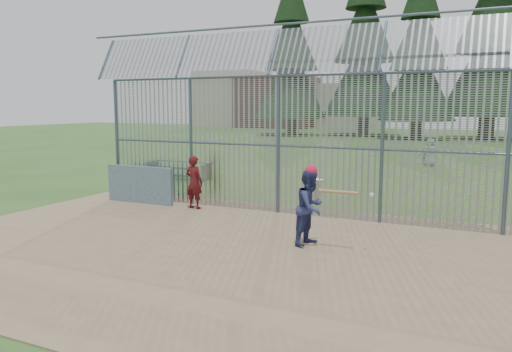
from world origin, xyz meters
The scene contains 13 objects.
ground centered at (0.00, 0.00, 0.00)m, with size 120.00×120.00×0.00m, color #2D511E.
dirt_infield centered at (0.00, -0.50, 0.01)m, with size 14.00×10.00×0.02m, color #756047.
dugout_wall centered at (-4.60, 2.90, 0.62)m, with size 2.50×0.12×1.20m, color #38566B.
batter centered at (2.01, 0.65, 0.88)m, with size 0.83×0.65×1.72m, color navy.
onlooker centered at (-2.53, 2.91, 0.84)m, with size 0.60×0.39×1.63m, color maroon.
bg_kid_standing centered at (2.75, 17.35, 0.73)m, with size 0.72×0.47×1.46m, color gray.
bg_kid_seated centered at (2.35, 17.90, 0.43)m, with size 0.50×0.21×0.85m, color slate.
batting_gear centered at (2.16, 0.62, 1.64)m, with size 1.57×0.33×0.61m.
trash_can centered at (0.38, 5.62, 0.38)m, with size 0.56×0.56×0.82m.
bleacher centered at (-6.68, 8.16, 0.41)m, with size 3.00×0.95×0.72m.
backstop_fence centered at (1.81, 3.43, 2.36)m, with size 20.09×0.81×5.30m.
conifer_row centered at (1.93, 41.51, 10.83)m, with size 38.48×12.26×20.20m.
distant_buildings centered at (-23.18, 56.49, 3.60)m, with size 26.50×10.50×8.00m.
Camera 1 is at (5.65, -9.87, 3.18)m, focal length 35.00 mm.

